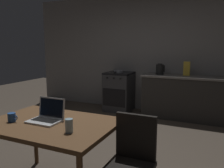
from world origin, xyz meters
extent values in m
plane|color=#473D33|center=(0.00, 0.00, 0.00)|extent=(12.00, 12.00, 0.00)
cube|color=gray|center=(0.30, 2.61, 1.34)|extent=(6.40, 0.10, 2.68)
cube|color=#282623|center=(1.18, 2.26, 0.43)|extent=(2.10, 0.60, 0.86)
cube|color=#66605B|center=(1.18, 2.26, 0.88)|extent=(2.16, 0.64, 0.04)
cube|color=#2D2D30|center=(-0.50, 2.26, 0.43)|extent=(0.60, 0.60, 0.86)
cube|color=black|center=(-0.50, 2.26, 0.88)|extent=(0.60, 0.60, 0.04)
cube|color=black|center=(-0.50, 1.96, 0.36)|extent=(0.54, 0.01, 0.40)
cylinder|color=black|center=(-0.66, 1.95, 0.80)|extent=(0.04, 0.02, 0.04)
cylinder|color=black|center=(-0.50, 1.95, 0.80)|extent=(0.04, 0.02, 0.04)
cylinder|color=black|center=(-0.34, 1.95, 0.80)|extent=(0.04, 0.02, 0.04)
cube|color=brown|center=(0.09, -0.92, 0.73)|extent=(1.28, 0.90, 0.04)
cylinder|color=brown|center=(-0.49, -0.53, 0.36)|extent=(0.05, 0.05, 0.71)
cylinder|color=brown|center=(0.68, -0.53, 0.36)|extent=(0.05, 0.05, 0.71)
cube|color=black|center=(0.94, -0.77, 0.69)|extent=(0.38, 0.04, 0.42)
cube|color=silver|center=(0.03, -0.95, 0.76)|extent=(0.32, 0.22, 0.02)
cube|color=black|center=(0.03, -0.93, 0.77)|extent=(0.28, 0.12, 0.00)
cube|color=silver|center=(0.03, -0.82, 0.88)|extent=(0.32, 0.04, 0.21)
cube|color=black|center=(0.03, -0.83, 0.87)|extent=(0.29, 0.03, 0.18)
cylinder|color=black|center=(0.44, 2.26, 0.91)|extent=(0.17, 0.17, 0.02)
cylinder|color=black|center=(0.44, 2.26, 1.02)|extent=(0.16, 0.16, 0.19)
cylinder|color=black|center=(0.44, 2.26, 1.12)|extent=(0.10, 0.10, 0.02)
cube|color=black|center=(0.53, 2.26, 1.03)|extent=(0.02, 0.02, 0.14)
cylinder|color=gray|center=(-0.52, 2.24, 0.91)|extent=(0.20, 0.20, 0.01)
torus|color=gray|center=(-0.52, 2.24, 0.94)|extent=(0.22, 0.22, 0.02)
cylinder|color=black|center=(-0.52, 2.05, 0.92)|extent=(0.02, 0.18, 0.02)
cylinder|color=#264C8C|center=(-0.28, -1.07, 0.80)|extent=(0.08, 0.08, 0.09)
torus|color=#264C8C|center=(-0.22, -1.07, 0.80)|extent=(0.05, 0.01, 0.05)
cylinder|color=#99B7C6|center=(0.43, -1.08, 0.82)|extent=(0.07, 0.07, 0.12)
cube|color=gold|center=(0.99, 2.28, 1.05)|extent=(0.13, 0.05, 0.29)
camera|label=1|loc=(1.60, -2.73, 1.51)|focal=37.77mm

